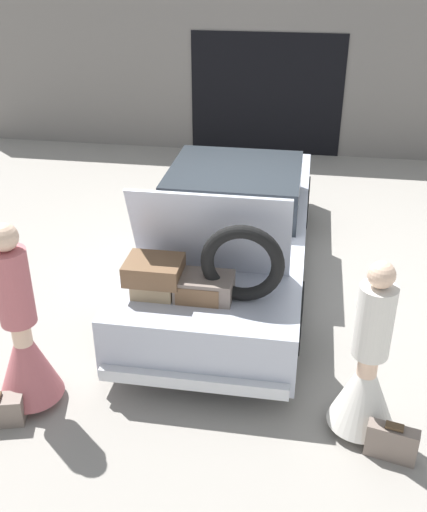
# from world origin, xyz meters

# --- Properties ---
(ground_plane) EXTENTS (40.00, 40.00, 0.00)m
(ground_plane) POSITION_xyz_m (0.00, 0.00, 0.00)
(ground_plane) COLOR gray
(garage_wall_back) EXTENTS (12.00, 0.14, 2.80)m
(garage_wall_back) POSITION_xyz_m (0.00, 4.80, 1.39)
(garage_wall_back) COLOR slate
(garage_wall_back) RESTS_ON ground_plane
(car) EXTENTS (1.81, 4.89, 1.73)m
(car) POSITION_xyz_m (-0.00, -0.02, 0.58)
(car) COLOR #B2B7C6
(car) RESTS_ON ground_plane
(person_left) EXTENTS (0.57, 0.57, 1.76)m
(person_left) POSITION_xyz_m (-1.44, -2.59, 0.63)
(person_left) COLOR beige
(person_left) RESTS_ON ground_plane
(person_right) EXTENTS (0.56, 0.56, 1.61)m
(person_right) POSITION_xyz_m (1.44, -2.46, 0.58)
(person_right) COLOR beige
(person_right) RESTS_ON ground_plane
(suitcase_beside_right_person) EXTENTS (0.42, 0.21, 0.34)m
(suitcase_beside_right_person) POSITION_xyz_m (1.67, -2.76, 0.16)
(suitcase_beside_right_person) COLOR #75665B
(suitcase_beside_right_person) RESTS_ON ground_plane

